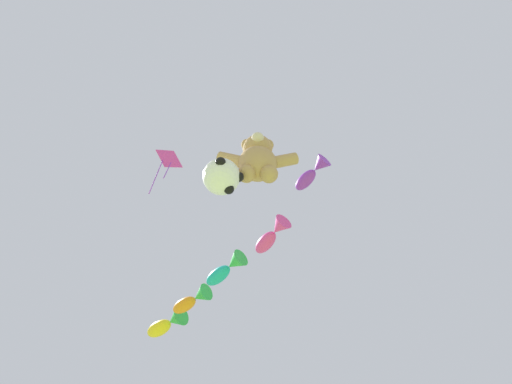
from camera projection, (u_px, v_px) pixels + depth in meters
The scene contains 8 objects.
teddy_bear_kite at pixel (258, 159), 9.25m from camera, with size 2.22×0.98×2.25m.
soccer_ball_kite at pixel (222, 177), 8.16m from camera, with size 0.99×0.98×0.91m.
fish_kite_violet at pixel (312, 173), 11.51m from camera, with size 1.25×1.44×0.57m.
fish_kite_magenta at pixel (272, 235), 11.91m from camera, with size 1.37×1.69×0.65m.
fish_kite_teal at pixel (226, 269), 13.02m from camera, with size 1.78×1.82×0.71m.
fish_kite_tangerine at pixel (192, 300), 14.52m from camera, with size 1.91×1.74×0.75m.
fish_kite_goldfin at pixel (167, 324), 15.59m from camera, with size 2.15×1.95×0.89m.
diamond_kite at pixel (168, 161), 12.75m from camera, with size 0.95×0.74×2.97m.
Camera 1 is at (-0.66, -0.06, 1.13)m, focal length 24.00 mm.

